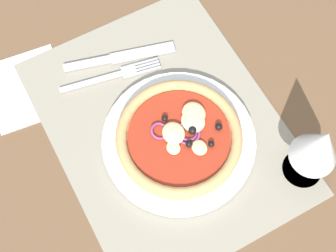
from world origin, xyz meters
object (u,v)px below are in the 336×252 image
object	(u,v)px
wine_glass	(319,147)
napkin	(27,88)
plate	(179,141)
pizza	(180,136)
fork	(116,75)
knife	(121,57)

from	to	relation	value
wine_glass	napkin	size ratio (longest dim) A/B	1.06
plate	napkin	bearing A→B (deg)	-139.96
plate	wine_glass	distance (cm)	22.35
pizza	napkin	bearing A→B (deg)	-139.67
fork	napkin	world-z (taller)	fork
pizza	knife	xyz separation A→B (cm)	(-19.04, -1.32, -2.17)
fork	wine_glass	bearing A→B (deg)	-47.02
plate	knife	world-z (taller)	plate
napkin	fork	bearing A→B (deg)	69.98
fork	napkin	xyz separation A→B (cm)	(-5.34, -14.65, -0.44)
plate	wine_glass	world-z (taller)	wine_glass
fork	knife	world-z (taller)	knife
pizza	wine_glass	bearing A→B (deg)	48.39
plate	fork	distance (cm)	16.66
fork	knife	xyz separation A→B (cm)	(-2.81, 2.33, 0.03)
knife	wine_glass	bearing A→B (deg)	-47.65
pizza	plate	bearing A→B (deg)	-69.08
fork	wine_glass	distance (cm)	36.47
pizza	knife	bearing A→B (deg)	-176.02
plate	fork	world-z (taller)	plate
knife	plate	bearing A→B (deg)	-71.02
wine_glass	pizza	bearing A→B (deg)	-131.61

